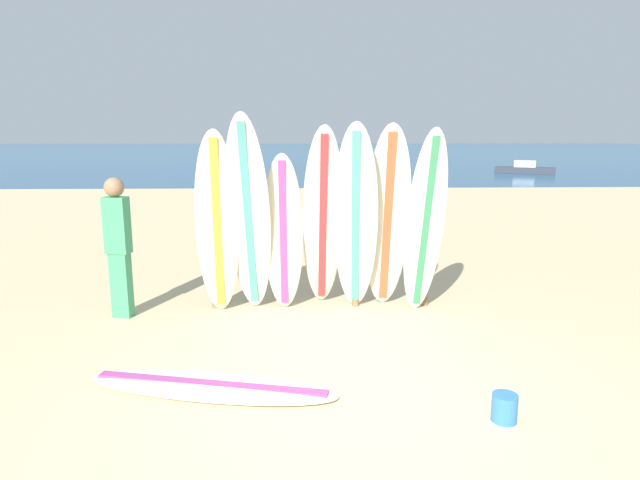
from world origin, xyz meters
The scene contains 14 objects.
ground_plane centered at (0.00, 0.00, 0.00)m, with size 120.00×120.00×0.00m, color #D3BC8C.
ocean_water centered at (0.00, 58.00, 0.00)m, with size 120.00×80.00×0.01m, color #1E5984.
surfboard_rack centered at (-0.18, 2.83, 0.68)m, with size 2.90×0.09×1.09m.
surfboard_leaning_far_left centered at (-1.46, 2.45, 1.17)m, with size 0.60×0.67×2.34m.
surfboard_leaning_left centered at (-1.07, 2.42, 1.26)m, with size 0.57×0.96×2.53m.
surfboard_leaning_center_left centered at (-0.66, 2.58, 1.03)m, with size 0.50×0.51×2.06m.
surfboard_leaning_center centered at (-0.16, 2.53, 1.20)m, with size 0.51×1.14×2.39m.
surfboard_leaning_center_right centered at (0.23, 2.39, 1.21)m, with size 0.65×1.07×2.42m.
surfboard_leaning_right centered at (0.65, 2.56, 1.20)m, with size 0.62×0.89×2.41m.
surfboard_leaning_far_right centered at (1.09, 2.40, 1.18)m, with size 0.55×0.67×2.36m.
surfboard_lying_on_sand centered at (-1.26, 0.49, 0.04)m, with size 2.42×1.06×0.08m.
beachgoer_standing centered at (-2.69, 2.50, 0.97)m, with size 0.31×0.24×1.76m.
small_boat_offshore centered at (11.81, 25.29, 0.26)m, with size 3.12×2.06×0.71m.
sand_bucket centered at (1.21, -0.12, 0.11)m, with size 0.21×0.21×0.23m, color #3372B2.
Camera 1 is at (-0.41, -4.05, 2.30)m, focal length 30.18 mm.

